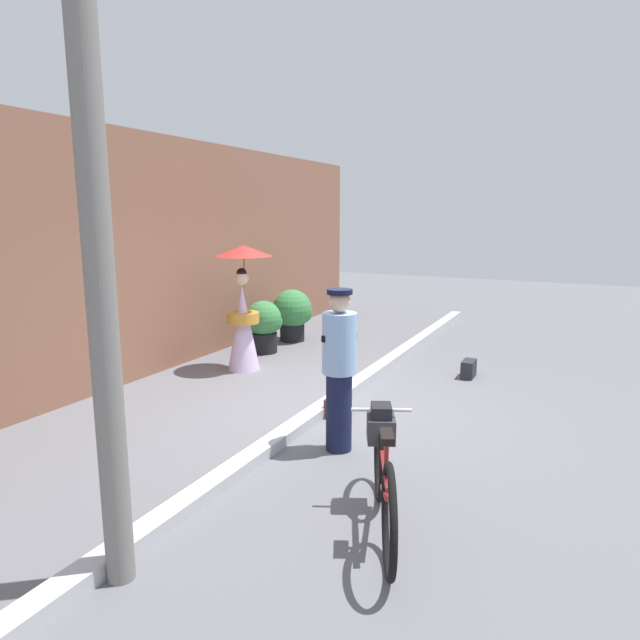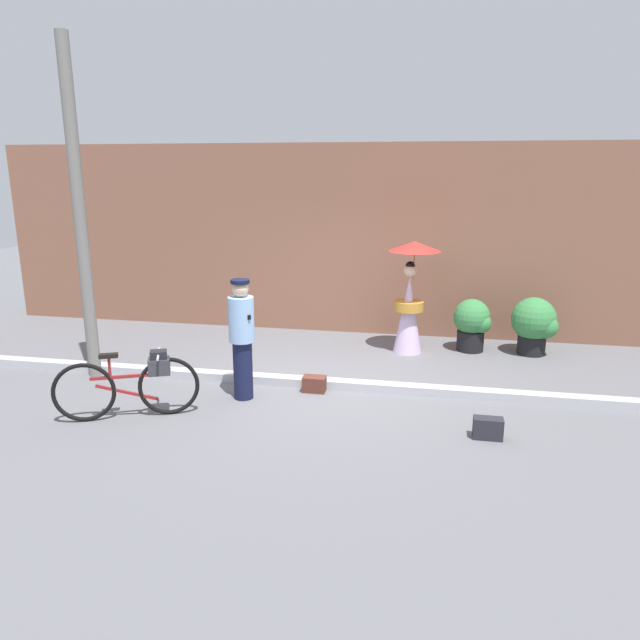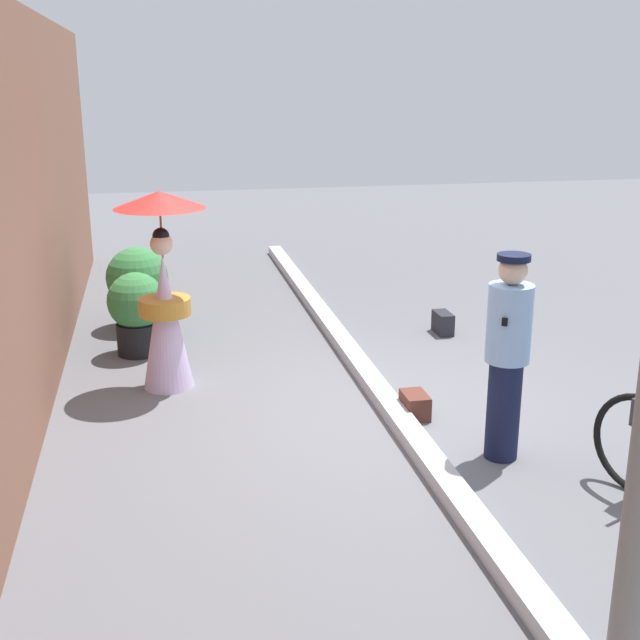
# 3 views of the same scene
# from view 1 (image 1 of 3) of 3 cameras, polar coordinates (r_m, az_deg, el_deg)

# --- Properties ---
(ground_plane) EXTENTS (30.00, 30.00, 0.00)m
(ground_plane) POSITION_cam_1_polar(r_m,az_deg,el_deg) (6.92, 0.66, -9.11)
(ground_plane) COLOR slate
(building_wall) EXTENTS (14.00, 0.40, 3.48)m
(building_wall) POSITION_cam_1_polar(r_m,az_deg,el_deg) (8.40, -19.36, 5.99)
(building_wall) COLOR brown
(building_wall) RESTS_ON ground_plane
(sidewalk_curb) EXTENTS (14.00, 0.20, 0.12)m
(sidewalk_curb) POSITION_cam_1_polar(r_m,az_deg,el_deg) (6.90, 0.66, -8.64)
(sidewalk_curb) COLOR #B2B2B7
(sidewalk_curb) RESTS_ON ground_plane
(bicycle_near_officer) EXTENTS (1.64, 0.77, 0.85)m
(bicycle_near_officer) POSITION_cam_1_polar(r_m,az_deg,el_deg) (4.41, 6.42, -14.85)
(bicycle_near_officer) COLOR black
(bicycle_near_officer) RESTS_ON ground_plane
(person_officer) EXTENTS (0.34, 0.34, 1.64)m
(person_officer) POSITION_cam_1_polar(r_m,az_deg,el_deg) (5.56, 1.96, -4.71)
(person_officer) COLOR #141938
(person_officer) RESTS_ON ground_plane
(person_with_parasol) EXTENTS (0.85, 0.85, 1.88)m
(person_with_parasol) POSITION_cam_1_polar(r_m,az_deg,el_deg) (8.53, -7.80, 1.36)
(person_with_parasol) COLOR silver
(person_with_parasol) RESTS_ON ground_plane
(potted_plant_by_door) EXTENTS (0.74, 0.73, 0.97)m
(potted_plant_by_door) POSITION_cam_1_polar(r_m,az_deg,el_deg) (10.48, -2.72, 0.77)
(potted_plant_by_door) COLOR black
(potted_plant_by_door) RESTS_ON ground_plane
(potted_plant_small) EXTENTS (0.63, 0.61, 0.90)m
(potted_plant_small) POSITION_cam_1_polar(r_m,az_deg,el_deg) (9.64, -5.64, -0.40)
(potted_plant_small) COLOR black
(potted_plant_small) RESTS_ON ground_plane
(backpack_on_pavement) EXTENTS (0.32, 0.21, 0.22)m
(backpack_on_pavement) POSITION_cam_1_polar(r_m,az_deg,el_deg) (6.72, 1.80, -8.69)
(backpack_on_pavement) COLOR #592D23
(backpack_on_pavement) RESTS_ON ground_plane
(backpack_spare) EXTENTS (0.34, 0.17, 0.25)m
(backpack_spare) POSITION_cam_1_polar(r_m,az_deg,el_deg) (8.49, 14.87, -4.77)
(backpack_spare) COLOR #26262D
(backpack_spare) RESTS_ON ground_plane
(utility_pole) EXTENTS (0.18, 0.18, 4.80)m
(utility_pole) POSITION_cam_1_polar(r_m,az_deg,el_deg) (3.56, -21.91, 10.76)
(utility_pole) COLOR slate
(utility_pole) RESTS_ON ground_plane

